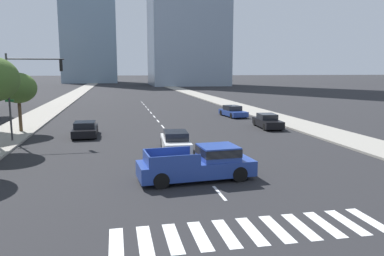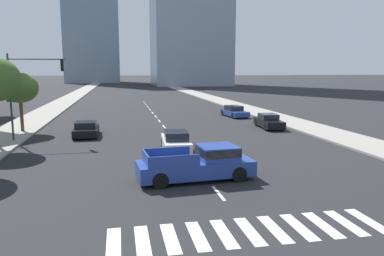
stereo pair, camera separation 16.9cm
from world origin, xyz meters
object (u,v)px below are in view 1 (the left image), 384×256
at_px(sedan_black_2, 85,129).
at_px(sedan_black_3, 268,121).
at_px(sedan_white_1, 175,142).
at_px(sedan_blue_0, 233,112).
at_px(pickup_truck, 202,163).
at_px(street_tree_third, 18,88).
at_px(traffic_signal_far, 28,82).

xyz_separation_m(sedan_black_2, sedan_black_3, (16.51, 1.22, 0.04)).
bearing_deg(sedan_black_3, sedan_white_1, -46.53).
bearing_deg(sedan_white_1, sedan_blue_0, -25.99).
relative_size(sedan_black_2, sedan_black_3, 0.93).
height_order(pickup_truck, street_tree_third, street_tree_third).
xyz_separation_m(sedan_white_1, street_tree_third, (-12.02, 9.86, 3.26)).
distance_m(pickup_truck, sedan_black_3, 17.99).
bearing_deg(sedan_blue_0, pickup_truck, -27.21).
relative_size(pickup_truck, sedan_blue_0, 1.25).
bearing_deg(traffic_signal_far, sedan_black_2, 22.10).
relative_size(sedan_black_3, street_tree_third, 0.90).
distance_m(sedan_black_3, traffic_signal_far, 20.86).
distance_m(traffic_signal_far, street_tree_third, 4.87).
xyz_separation_m(sedan_blue_0, traffic_signal_far, (-19.76, -11.67, 3.94)).
bearing_deg(traffic_signal_far, pickup_truck, -49.69).
xyz_separation_m(pickup_truck, sedan_black_3, (9.90, 15.02, -0.20)).
bearing_deg(sedan_blue_0, street_tree_third, -77.42).
xyz_separation_m(sedan_black_3, traffic_signal_far, (-20.30, -2.76, 3.92)).
bearing_deg(sedan_black_3, sedan_blue_0, -171.91).
height_order(pickup_truck, traffic_signal_far, traffic_signal_far).
relative_size(sedan_black_3, traffic_signal_far, 0.71).
bearing_deg(sedan_blue_0, sedan_black_2, -63.47).
relative_size(sedan_white_1, street_tree_third, 0.93).
xyz_separation_m(sedan_black_3, street_tree_third, (-22.12, 1.72, 3.26)).
height_order(sedan_black_2, traffic_signal_far, traffic_signal_far).
xyz_separation_m(sedan_black_2, street_tree_third, (-5.61, 2.93, 3.30)).
bearing_deg(sedan_white_1, sedan_black_2, 46.07).
bearing_deg(street_tree_third, traffic_signal_far, -67.87).
bearing_deg(sedan_black_3, pickup_truck, -28.76).
bearing_deg(street_tree_third, pickup_truck, -53.86).
height_order(sedan_black_3, street_tree_third, street_tree_third).
relative_size(sedan_white_1, traffic_signal_far, 0.72).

